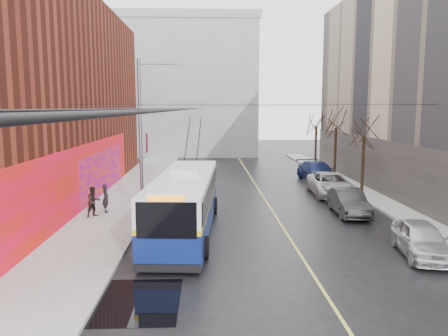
% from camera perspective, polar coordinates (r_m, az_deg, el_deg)
% --- Properties ---
extents(ground, '(140.00, 140.00, 0.00)m').
position_cam_1_polar(ground, '(16.77, 6.56, -13.98)').
color(ground, black).
rests_on(ground, ground).
extents(sidewalk_left, '(4.00, 60.00, 0.15)m').
position_cam_1_polar(sidewalk_left, '(28.60, -13.41, -4.78)').
color(sidewalk_left, gray).
rests_on(sidewalk_left, ground).
extents(sidewalk_right, '(2.00, 60.00, 0.15)m').
position_cam_1_polar(sidewalk_right, '(30.31, 20.08, -4.33)').
color(sidewalk_right, gray).
rests_on(sidewalk_right, ground).
extents(lane_line, '(0.12, 50.00, 0.01)m').
position_cam_1_polar(lane_line, '(30.29, 5.33, -4.03)').
color(lane_line, '#BFB74C').
rests_on(lane_line, ground).
extents(building_far, '(20.50, 12.10, 18.00)m').
position_cam_1_polar(building_far, '(60.53, -5.70, 10.46)').
color(building_far, gray).
rests_on(building_far, ground).
extents(streetlight_pole, '(2.65, 0.60, 9.00)m').
position_cam_1_polar(streetlight_pole, '(25.67, -10.51, 4.65)').
color(streetlight_pole, slate).
rests_on(streetlight_pole, ground).
extents(catenary_wires, '(18.00, 60.00, 0.22)m').
position_cam_1_polar(catenary_wires, '(30.14, -2.42, 7.89)').
color(catenary_wires, black).
extents(tree_near, '(3.20, 3.20, 6.40)m').
position_cam_1_polar(tree_near, '(33.43, 17.88, 5.34)').
color(tree_near, black).
rests_on(tree_near, ground).
extents(tree_mid, '(3.20, 3.20, 6.68)m').
position_cam_1_polar(tree_mid, '(40.06, 14.46, 6.22)').
color(tree_mid, black).
rests_on(tree_mid, ground).
extents(tree_far, '(3.20, 3.20, 6.57)m').
position_cam_1_polar(tree_far, '(46.81, 11.99, 6.36)').
color(tree_far, black).
rests_on(tree_far, ground).
extents(puddle, '(2.75, 3.57, 0.01)m').
position_cam_1_polar(puddle, '(15.08, -11.25, -16.66)').
color(puddle, black).
rests_on(puddle, ground).
extents(pigeons_flying, '(3.70, 2.96, 2.41)m').
position_cam_1_polar(pigeons_flying, '(26.17, -3.33, 10.33)').
color(pigeons_flying, slate).
extents(trolleybus, '(3.42, 12.14, 5.69)m').
position_cam_1_polar(trolleybus, '(21.96, -5.09, -4.37)').
color(trolleybus, '#0B1A55').
rests_on(trolleybus, ground).
extents(parked_car_a, '(2.42, 4.55, 1.48)m').
position_cam_1_polar(parked_car_a, '(20.41, 24.35, -8.45)').
color(parked_car_a, silver).
rests_on(parked_car_a, ground).
extents(parked_car_b, '(1.79, 4.60, 1.49)m').
position_cam_1_polar(parked_car_b, '(26.61, 15.96, -4.33)').
color(parked_car_b, '#29282B').
rests_on(parked_car_b, ground).
extents(parked_car_c, '(2.94, 5.92, 1.61)m').
position_cam_1_polar(parked_car_c, '(32.12, 13.78, -2.08)').
color(parked_car_c, silver).
rests_on(parked_car_c, ground).
extents(parked_car_d, '(2.91, 5.91, 1.65)m').
position_cam_1_polar(parked_car_d, '(38.24, 12.10, -0.44)').
color(parked_car_d, navy).
rests_on(parked_car_d, ground).
extents(following_car, '(2.26, 4.39, 1.43)m').
position_cam_1_polar(following_car, '(36.98, -4.76, -0.74)').
color(following_car, '#A8A8AC').
rests_on(following_car, ground).
extents(pedestrian_a, '(0.56, 0.70, 1.68)m').
position_cam_1_polar(pedestrian_a, '(26.46, -15.19, -3.83)').
color(pedestrian_a, black).
rests_on(pedestrian_a, sidewalk_left).
extents(pedestrian_b, '(1.05, 1.05, 1.71)m').
position_cam_1_polar(pedestrian_b, '(25.60, -16.66, -4.24)').
color(pedestrian_b, black).
rests_on(pedestrian_b, sidewalk_left).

